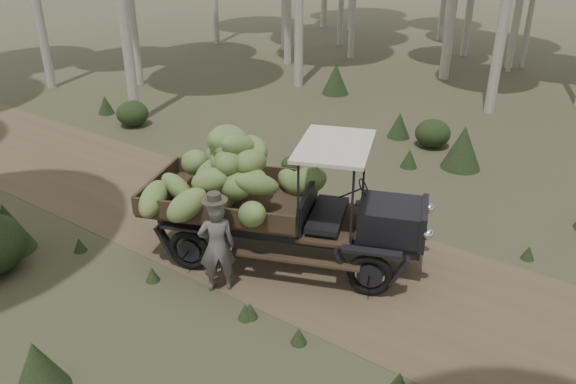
# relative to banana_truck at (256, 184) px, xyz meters

# --- Properties ---
(ground) EXTENTS (120.00, 120.00, 0.00)m
(ground) POSITION_rel_banana_truck_xyz_m (2.07, 0.61, -1.59)
(ground) COLOR #473D2B
(ground) RESTS_ON ground
(dirt_track) EXTENTS (70.00, 4.00, 0.01)m
(dirt_track) POSITION_rel_banana_truck_xyz_m (2.07, 0.61, -1.59)
(dirt_track) COLOR brown
(dirt_track) RESTS_ON ground
(banana_truck) EXTENTS (5.69, 3.90, 2.77)m
(banana_truck) POSITION_rel_banana_truck_xyz_m (0.00, 0.00, 0.00)
(banana_truck) COLOR black
(banana_truck) RESTS_ON ground
(farmer) EXTENTS (0.77, 0.77, 1.95)m
(farmer) POSITION_rel_banana_truck_xyz_m (0.13, -1.30, -0.67)
(farmer) COLOR #514E4A
(farmer) RESTS_ON ground
(undergrowth) EXTENTS (24.57, 21.55, 1.35)m
(undergrowth) POSITION_rel_banana_truck_xyz_m (0.20, -0.20, -1.07)
(undergrowth) COLOR #233319
(undergrowth) RESTS_ON ground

